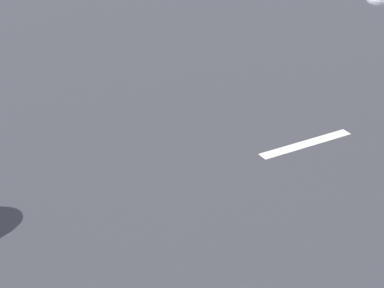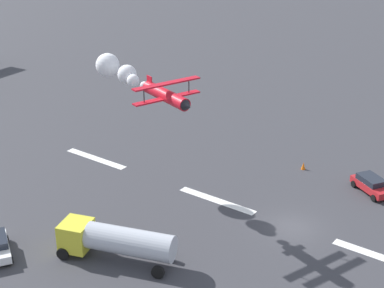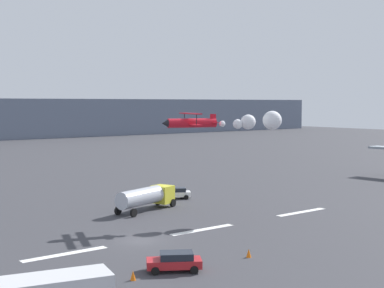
# 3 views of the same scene
# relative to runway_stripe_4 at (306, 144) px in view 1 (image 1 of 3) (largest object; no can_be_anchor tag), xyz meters

# --- Properties ---
(runway_stripe_4) EXTENTS (8.00, 0.90, 0.01)m
(runway_stripe_4) POSITION_rel_runway_stripe_4_xyz_m (0.00, 0.00, 0.00)
(runway_stripe_4) COLOR white
(runway_stripe_4) RESTS_ON ground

